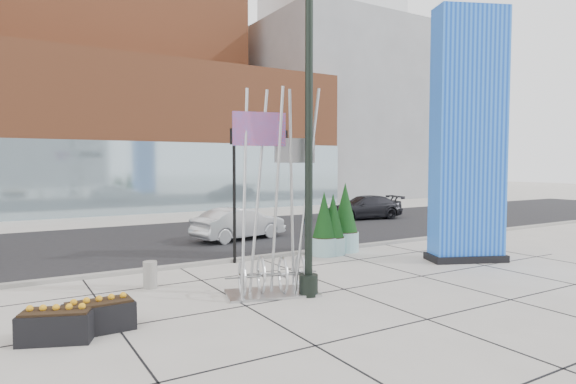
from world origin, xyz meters
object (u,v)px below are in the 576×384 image
overhead_street_sign (255,148)px  car_silver_mid (239,224)px  lamp_post (309,155)px  concrete_bollard (150,275)px  public_art_sculpture (273,241)px  blue_pylon (468,140)px

overhead_street_sign → car_silver_mid: overhead_street_sign is taller
lamp_post → car_silver_mid: bearing=75.4°
concrete_bollard → car_silver_mid: size_ratio=0.17×
lamp_post → concrete_bollard: 5.55m
lamp_post → public_art_sculpture: 2.45m
blue_pylon → concrete_bollard: (-10.67, 2.02, -3.91)m
blue_pylon → car_silver_mid: (-4.88, 8.50, -3.56)m
blue_pylon → overhead_street_sign: blue_pylon is taller
overhead_street_sign → concrete_bollard: bearing=-155.4°
concrete_bollard → car_silver_mid: car_silver_mid is taller
concrete_bollard → overhead_street_sign: 5.89m
lamp_post → public_art_sculpture: (-0.73, 0.61, -2.26)m
public_art_sculpture → car_silver_mid: bearing=86.1°
public_art_sculpture → blue_pylon: bearing=18.2°
blue_pylon → overhead_street_sign: size_ratio=1.90×
overhead_street_sign → car_silver_mid: bearing=72.0°
lamp_post → car_silver_mid: (2.46, 9.43, -2.96)m
blue_pylon → public_art_sculpture: bearing=-154.3°
blue_pylon → public_art_sculpture: blue_pylon is taller
lamp_post → concrete_bollard: lamp_post is taller
public_art_sculpture → overhead_street_sign: 5.20m
blue_pylon → concrete_bollard: size_ratio=11.90×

